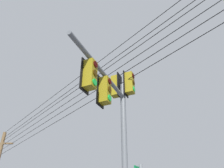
# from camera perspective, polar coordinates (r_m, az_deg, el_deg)

# --- Properties ---
(signal_mast_assembly) EXTENTS (3.87, 1.94, 6.71)m
(signal_mast_assembly) POSITION_cam_1_polar(r_m,az_deg,el_deg) (7.88, 0.74, -6.28)
(signal_mast_assembly) COLOR slate
(signal_mast_assembly) RESTS_ON ground
(overhead_wire_span) EXTENTS (24.95, 22.45, 2.18)m
(overhead_wire_span) POSITION_cam_1_polar(r_m,az_deg,el_deg) (8.98, 9.09, 9.63)
(overhead_wire_span) COLOR black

